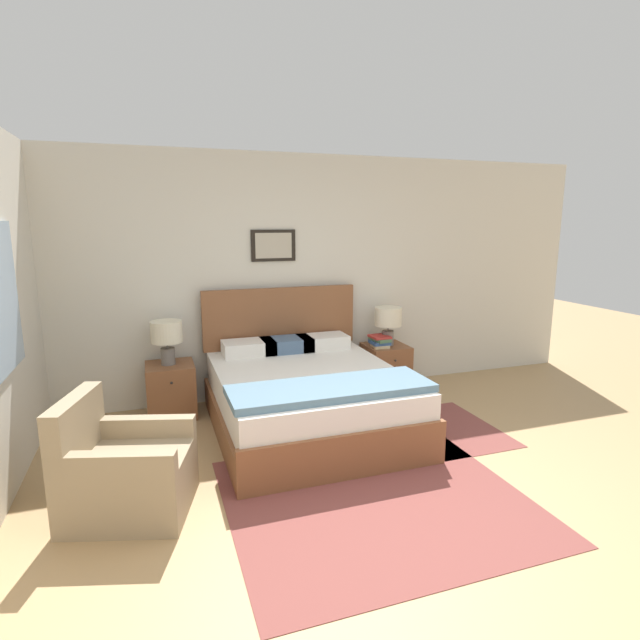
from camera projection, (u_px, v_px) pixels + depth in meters
name	position (u px, v px, depth m)	size (l,w,h in m)	color
ground_plane	(419.00, 540.00, 3.03)	(16.00, 16.00, 0.00)	tan
wall_back	(290.00, 277.00, 5.42)	(7.28, 0.09, 2.60)	beige
area_rug_main	(377.00, 499.00, 3.46)	(2.03, 1.82, 0.01)	brown
area_rug_bedside	(449.00, 428.00, 4.66)	(0.82, 1.13, 0.01)	brown
bed	(307.00, 395.00, 4.60)	(1.66, 1.98, 1.21)	brown
armchair	(124.00, 473.00, 3.28)	(0.91, 0.84, 0.80)	#998466
nightstand_near_window	(171.00, 390.00, 4.92)	(0.46, 0.47, 0.53)	brown
nightstand_by_door	(385.00, 368.00, 5.67)	(0.46, 0.47, 0.53)	brown
table_lamp_near_window	(167.00, 335.00, 4.81)	(0.30, 0.30, 0.43)	slate
table_lamp_by_door	(388.00, 319.00, 5.57)	(0.30, 0.30, 0.43)	slate
book_thick_bottom	(380.00, 345.00, 5.54)	(0.19, 0.23, 0.03)	beige
book_hardcover_middle	(380.00, 342.00, 5.54)	(0.19, 0.21, 0.04)	#335693
book_novel_upper	(380.00, 339.00, 5.53)	(0.18, 0.27, 0.03)	#4C7551
book_slim_near_top	(380.00, 337.00, 5.52)	(0.21, 0.23, 0.02)	#B7332D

